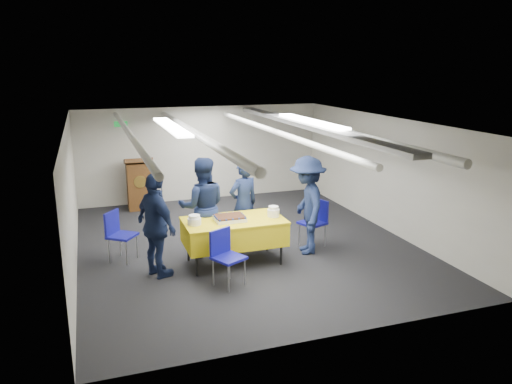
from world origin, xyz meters
The scene contains 14 objects.
ground centered at (0.00, 0.00, 0.00)m, with size 7.00×7.00×0.00m, color black.
room_shell centered at (0.09, 0.41, 1.81)m, with size 6.00×7.00×2.30m.
serving_table centered at (-0.45, -0.81, 0.56)m, with size 1.69×0.93×0.77m.
sheet_cake centered at (-0.52, -0.83, 0.81)m, with size 0.51×0.39×0.09m.
plate_stack_left centered at (-1.13, -0.86, 0.84)m, with size 0.22×0.22×0.16m.
plate_stack_right centered at (0.24, -0.86, 0.85)m, with size 0.21×0.21×0.18m.
podium centered at (-1.60, 3.05, 0.61)m, with size 0.62×0.53×1.25m.
chair_near centered at (-0.82, -1.58, 0.53)m, with size 0.57×0.57×0.87m.
chair_right centered at (1.23, -0.47, 0.53)m, with size 0.54×0.54×0.87m.
chair_left centered at (-2.30, -0.05, 0.53)m, with size 0.59×0.59×0.87m.
sailor_a centered at (-0.06, -0.11, 0.82)m, with size 0.59×0.39×1.63m, color #0E1733.
sailor_b centered at (-0.85, -0.24, 0.88)m, with size 0.85×0.66×1.75m, color #0E1733.
sailor_c centered at (-1.75, -0.94, 0.84)m, with size 0.99×0.41×1.69m, color #0E1733.
sailor_d centered at (0.92, -0.75, 0.88)m, with size 1.13×0.65×1.75m, color #0E1733.
Camera 1 is at (-2.67, -8.47, 3.30)m, focal length 35.00 mm.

